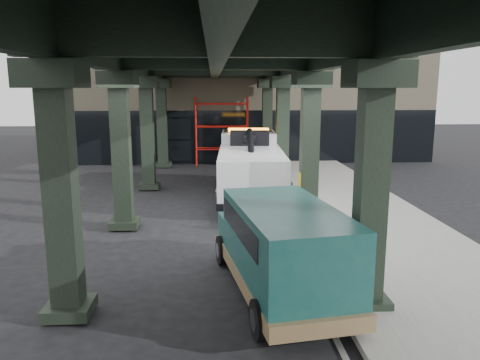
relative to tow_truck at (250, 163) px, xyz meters
name	(u,v)px	position (x,y,z in m)	size (l,w,h in m)	color
ground	(232,247)	(-1.02, -6.59, -1.39)	(90.00, 90.00, 0.00)	black
sidewalk	(363,222)	(3.48, -4.59, -1.31)	(5.00, 40.00, 0.15)	gray
lane_stripe	(280,226)	(0.68, -4.59, -1.38)	(0.12, 38.00, 0.01)	silver
viaduct	(216,56)	(-1.42, -4.59, 4.07)	(7.40, 32.00, 6.40)	black
building	(249,95)	(0.98, 13.41, 2.61)	(22.00, 10.00, 8.00)	#C6B793
scaffolding	(222,129)	(-1.02, 8.05, 0.72)	(3.08, 0.88, 4.00)	red
tow_truck	(250,163)	(0.00, 0.00, 0.00)	(2.90, 8.78, 2.84)	black
towed_van	(281,247)	(-0.08, -9.88, -0.26)	(2.76, 5.40, 2.10)	#134541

